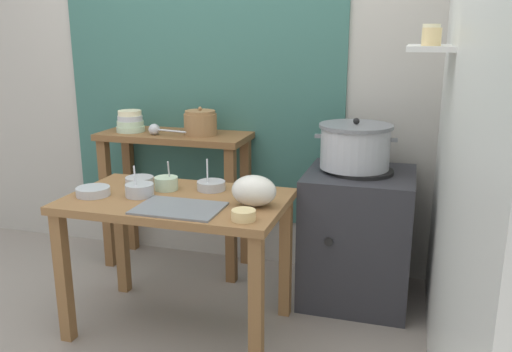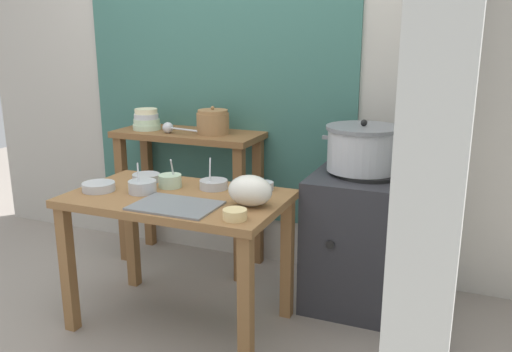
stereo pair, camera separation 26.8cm
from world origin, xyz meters
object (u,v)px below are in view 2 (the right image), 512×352
at_px(clay_pot, 213,122).
at_px(ladle, 169,128).
at_px(serving_tray, 176,206).
at_px(prep_bowl_5, 235,214).
at_px(prep_bowl_6, 170,180).
at_px(prep_table, 178,215).
at_px(plastic_bag, 250,191).
at_px(prep_bowl_4, 264,185).
at_px(prep_bowl_3, 99,186).
at_px(back_shelf_table, 189,165).
at_px(prep_bowl_1, 142,186).
at_px(stove_block, 364,240).
at_px(steamer_pot, 363,148).
at_px(prep_bowl_2, 146,177).
at_px(bowl_stack_enamel, 146,120).

distance_m(clay_pot, ladle, 0.28).
height_order(serving_tray, prep_bowl_5, prep_bowl_5).
xyz_separation_m(clay_pot, prep_bowl_6, (0.06, -0.62, -0.22)).
distance_m(prep_table, plastic_bag, 0.45).
bearing_deg(serving_tray, clay_pot, 105.80).
bearing_deg(prep_bowl_4, prep_bowl_3, -156.39).
height_order(back_shelf_table, prep_bowl_1, back_shelf_table).
bearing_deg(stove_block, prep_bowl_1, -148.41).
relative_size(prep_bowl_4, prep_bowl_6, 0.62).
xyz_separation_m(stove_block, steamer_pot, (-0.04, 0.02, 0.52)).
xyz_separation_m(prep_bowl_2, prep_bowl_3, (-0.13, -0.25, -0.00)).
bearing_deg(back_shelf_table, clay_pot, 0.00).
distance_m(stove_block, plastic_bag, 0.87).
xyz_separation_m(ladle, prep_bowl_3, (0.01, -0.73, -0.19)).
distance_m(back_shelf_table, prep_bowl_2, 0.58).
bearing_deg(prep_bowl_3, steamer_pot, 30.22).
relative_size(bowl_stack_enamel, ladle, 0.68).
height_order(prep_table, clay_pot, clay_pot).
bearing_deg(clay_pot, stove_block, -7.31).
bearing_deg(prep_bowl_3, plastic_bag, 4.88).
relative_size(back_shelf_table, prep_bowl_6, 5.90).
distance_m(prep_table, prep_bowl_4, 0.47).
xyz_separation_m(bowl_stack_enamel, prep_bowl_5, (1.07, -0.93, -0.22)).
height_order(back_shelf_table, stove_block, back_shelf_table).
bearing_deg(clay_pot, prep_bowl_1, -91.62).
bearing_deg(stove_block, prep_bowl_2, -158.51).
distance_m(back_shelf_table, ladle, 0.28).
relative_size(serving_tray, prep_bowl_3, 2.37).
bearing_deg(back_shelf_table, prep_bowl_4, -33.58).
distance_m(prep_table, prep_bowl_1, 0.24).
height_order(stove_block, prep_bowl_1, prep_bowl_1).
xyz_separation_m(ladle, plastic_bag, (0.84, -0.66, -0.14)).
height_order(clay_pot, bowl_stack_enamel, clay_pot).
relative_size(steamer_pot, prep_bowl_1, 3.00).
bearing_deg(prep_bowl_3, prep_bowl_6, 32.87).
xyz_separation_m(clay_pot, serving_tray, (0.26, -0.90, -0.25)).
height_order(back_shelf_table, clay_pot, clay_pot).
bearing_deg(steamer_pot, stove_block, -26.62).
bearing_deg(prep_bowl_2, back_shelf_table, 95.74).
xyz_separation_m(back_shelf_table, bowl_stack_enamel, (-0.29, -0.03, 0.28)).
relative_size(serving_tray, prep_bowl_2, 2.64).
bearing_deg(prep_table, ladle, 123.81).
height_order(prep_table, prep_bowl_1, prep_bowl_1).
relative_size(steamer_pot, prep_bowl_2, 3.01).
height_order(prep_bowl_5, prep_bowl_6, prep_bowl_6).
bearing_deg(prep_bowl_4, stove_block, 36.25).
xyz_separation_m(back_shelf_table, prep_bowl_4, (0.72, -0.48, 0.06)).
xyz_separation_m(stove_block, prep_bowl_6, (-0.96, -0.49, 0.37)).
bearing_deg(prep_table, prep_bowl_3, -167.69).
bearing_deg(ladle, prep_bowl_5, -45.38).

